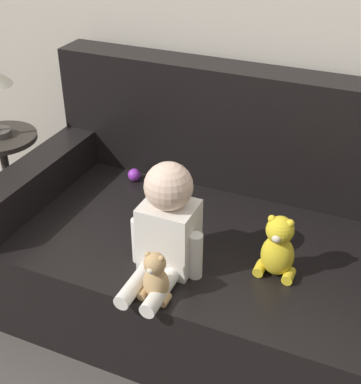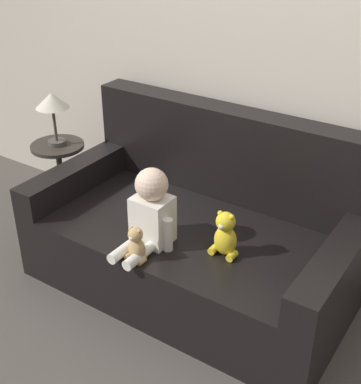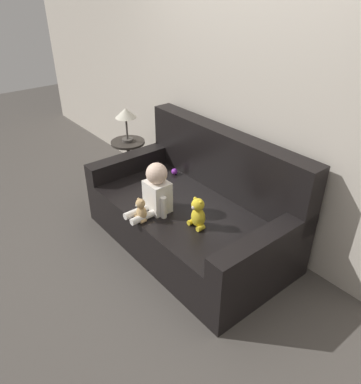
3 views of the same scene
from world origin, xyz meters
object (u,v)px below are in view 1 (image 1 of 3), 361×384
Objects in this scene: couch at (221,242)px; person_baby at (167,225)px; plush_toy_side at (278,248)px; toy_ball at (134,175)px; teddy_bear_brown at (155,277)px.

person_baby is (-0.09, -0.35, 0.29)m from couch.
person_baby is 0.40m from plush_toy_side.
plush_toy_side reaches higher than toy_ball.
person_baby reaches higher than toy_ball.
teddy_bear_brown is at bearing -96.19° from couch.
person_baby is 2.22× the size of teddy_bear_brown.
toy_ball is at bearing 123.13° from teddy_bear_brown.
couch is 9.44× the size of teddy_bear_brown.
couch is at bearing 75.62° from person_baby.
toy_ball is at bearing 153.72° from plush_toy_side.
plush_toy_side is (0.29, -0.23, 0.22)m from couch.
plush_toy_side is 0.89m from toy_ball.
couch reaches higher than toy_ball.
couch is at bearing 142.18° from plush_toy_side.
couch is 0.54m from toy_ball.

